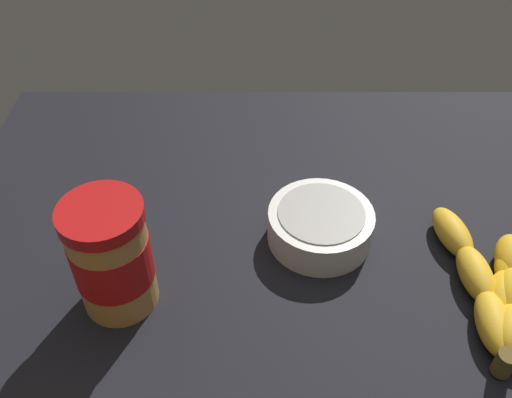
{
  "coord_description": "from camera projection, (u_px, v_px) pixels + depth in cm",
  "views": [
    {
      "loc": [
        -3.48,
        -45.04,
        50.9
      ],
      "look_at": [
        -3.49,
        4.47,
        4.69
      ],
      "focal_mm": 38.94,
      "sensor_mm": 36.0,
      "label": 1
    }
  ],
  "objects": [
    {
      "name": "ground_plane",
      "position": [
        284.0,
        263.0,
        0.69
      ],
      "size": [
        86.58,
        72.22,
        4.02
      ],
      "primitive_type": "cube",
      "color": "black"
    },
    {
      "name": "small_bowl",
      "position": [
        320.0,
        225.0,
        0.68
      ],
      "size": [
        12.86,
        12.86,
        4.51
      ],
      "color": "silver",
      "rests_on": "ground_plane"
    },
    {
      "name": "peanut_butter_jar",
      "position": [
        112.0,
        257.0,
        0.58
      ],
      "size": [
        8.62,
        8.62,
        13.91
      ],
      "color": "#BF8442",
      "rests_on": "ground_plane"
    }
  ]
}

